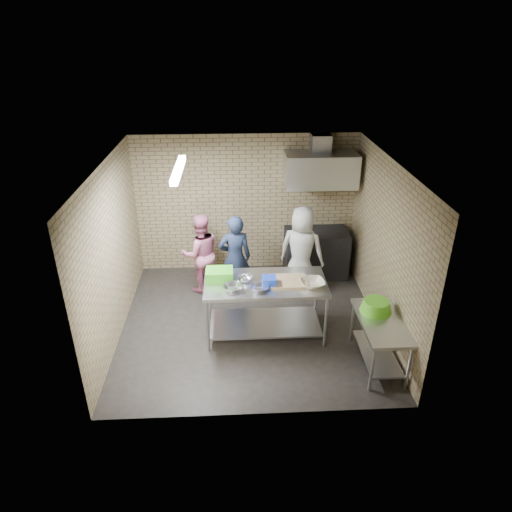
{
  "coord_description": "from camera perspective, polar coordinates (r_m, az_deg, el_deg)",
  "views": [
    {
      "loc": [
        -0.24,
        -6.32,
        4.48
      ],
      "look_at": [
        0.1,
        0.2,
        1.15
      ],
      "focal_mm": 32.25,
      "sensor_mm": 36.0,
      "label": 1
    }
  ],
  "objects": [
    {
      "name": "green_crate",
      "position": [
        7.08,
        -4.56,
        -2.31
      ],
      "size": [
        0.42,
        0.31,
        0.17
      ],
      "primitive_type": "cube",
      "color": "green",
      "rests_on": "prep_table"
    },
    {
      "name": "mixing_bowl_a",
      "position": [
        6.83,
        -2.91,
        -3.93
      ],
      "size": [
        0.33,
        0.33,
        0.07
      ],
      "primitive_type": "imported",
      "rotation": [
        0.0,
        0.0,
        0.14
      ],
      "color": "#B7BABF",
      "rests_on": "prep_table"
    },
    {
      "name": "bottle_green",
      "position": [
        8.81,
        10.7,
        10.31
      ],
      "size": [
        0.06,
        0.06,
        0.15
      ],
      "primitive_type": "cylinder",
      "color": "green",
      "rests_on": "wall_shelf"
    },
    {
      "name": "wall_shelf",
      "position": [
        8.81,
        9.68,
        9.74
      ],
      "size": [
        0.8,
        0.2,
        0.04
      ],
      "primitive_type": "cube",
      "color": "#3F2B19",
      "rests_on": "back_wall"
    },
    {
      "name": "ceramic_bowl",
      "position": [
        6.96,
        7.02,
        -3.37
      ],
      "size": [
        0.41,
        0.41,
        0.09
      ],
      "primitive_type": "imported",
      "rotation": [
        0.0,
        0.0,
        0.14
      ],
      "color": "beige",
      "rests_on": "prep_table"
    },
    {
      "name": "blue_tub",
      "position": [
        6.92,
        1.64,
        -3.16
      ],
      "size": [
        0.21,
        0.21,
        0.14
      ],
      "primitive_type": "cube",
      "color": "blue",
      "rests_on": "prep_table"
    },
    {
      "name": "side_counter",
      "position": [
        6.95,
        14.97,
        -10.28
      ],
      "size": [
        0.6,
        1.2,
        0.75
      ],
      "primitive_type": "cube",
      "color": "silver",
      "rests_on": "floor"
    },
    {
      "name": "stove",
      "position": [
        9.07,
        7.43,
        0.4
      ],
      "size": [
        1.2,
        0.7,
        0.9
      ],
      "primitive_type": "cube",
      "color": "black",
      "rests_on": "floor"
    },
    {
      "name": "range_hood",
      "position": [
        8.52,
        8.03,
        10.53
      ],
      "size": [
        1.3,
        0.6,
        0.6
      ],
      "primitive_type": "cube",
      "color": "silver",
      "rests_on": "back_wall"
    },
    {
      "name": "bottle_red",
      "position": [
        8.72,
        8.11,
        10.44
      ],
      "size": [
        0.07,
        0.07,
        0.18
      ],
      "primitive_type": "cylinder",
      "color": "#B22619",
      "rests_on": "wall_shelf"
    },
    {
      "name": "green_basin",
      "position": [
        6.88,
        14.68,
        -5.98
      ],
      "size": [
        0.46,
        0.46,
        0.17
      ],
      "primitive_type": null,
      "color": "#59C626",
      "rests_on": "side_counter"
    },
    {
      "name": "left_wall",
      "position": [
        7.29,
        -17.45,
        0.28
      ],
      "size": [
        0.06,
        4.0,
        2.7
      ],
      "primitive_type": "cube",
      "color": "#91825A",
      "rests_on": "ground"
    },
    {
      "name": "prep_table",
      "position": [
        7.28,
        1.13,
        -6.42
      ],
      "size": [
        1.87,
        0.94,
        0.94
      ],
      "primitive_type": "cube",
      "color": "silver",
      "rests_on": "floor"
    },
    {
      "name": "cutting_board",
      "position": [
        7.04,
        4.02,
        -3.13
      ],
      "size": [
        0.57,
        0.44,
        0.03
      ],
      "primitive_type": "cube",
      "color": "tan",
      "rests_on": "prep_table"
    },
    {
      "name": "mixing_bowl_b",
      "position": [
        7.05,
        -1.3,
        -2.85
      ],
      "size": [
        0.25,
        0.25,
        0.07
      ],
      "primitive_type": "imported",
      "rotation": [
        0.0,
        0.0,
        0.14
      ],
      "color": "silver",
      "rests_on": "prep_table"
    },
    {
      "name": "hood_duct",
      "position": [
        8.54,
        8.05,
        13.71
      ],
      "size": [
        0.35,
        0.3,
        0.3
      ],
      "primitive_type": "cube",
      "color": "#A5A8AD",
      "rests_on": "back_wall"
    },
    {
      "name": "man_navy",
      "position": [
        8.05,
        -2.62,
        -0.25
      ],
      "size": [
        0.63,
        0.46,
        1.59
      ],
      "primitive_type": "imported",
      "rotation": [
        0.0,
        0.0,
        3.28
      ],
      "color": "#151A35",
      "rests_on": "floor"
    },
    {
      "name": "mixing_bowl_c",
      "position": [
        6.82,
        0.46,
        -3.95
      ],
      "size": [
        0.3,
        0.3,
        0.07
      ],
      "primitive_type": "imported",
      "rotation": [
        0.0,
        0.0,
        0.14
      ],
      "color": "silver",
      "rests_on": "prep_table"
    },
    {
      "name": "front_wall",
      "position": [
        5.34,
        0.17,
        -8.86
      ],
      "size": [
        4.2,
        0.06,
        2.7
      ],
      "primitive_type": "cube",
      "color": "#91825A",
      "rests_on": "ground"
    },
    {
      "name": "ceiling",
      "position": [
        6.57,
        -0.8,
        11.3
      ],
      "size": [
        4.2,
        4.2,
        0.0
      ],
      "primitive_type": "plane",
      "rotation": [
        3.14,
        0.0,
        0.0
      ],
      "color": "black",
      "rests_on": "ground"
    },
    {
      "name": "woman_pink",
      "position": [
        8.37,
        -6.88,
        0.32
      ],
      "size": [
        0.86,
        0.75,
        1.49
      ],
      "primitive_type": "imported",
      "rotation": [
        0.0,
        0.0,
        3.44
      ],
      "color": "#CB6B90",
      "rests_on": "floor"
    },
    {
      "name": "floor",
      "position": [
        7.75,
        -0.67,
        -8.29
      ],
      "size": [
        4.2,
        4.2,
        0.0
      ],
      "primitive_type": "plane",
      "color": "black",
      "rests_on": "ground"
    },
    {
      "name": "back_wall",
      "position": [
        8.89,
        -1.26,
        6.41
      ],
      "size": [
        4.2,
        0.06,
        2.7
      ],
      "primitive_type": "cube",
      "color": "#91825A",
      "rests_on": "ground"
    },
    {
      "name": "fluorescent_fixture",
      "position": [
        6.63,
        -9.62,
        10.53
      ],
      "size": [
        0.1,
        1.25,
        0.08
      ],
      "primitive_type": "cube",
      "color": "white",
      "rests_on": "ceiling"
    },
    {
      "name": "woman_white",
      "position": [
        8.26,
        5.67,
        0.66
      ],
      "size": [
        0.95,
        0.8,
        1.66
      ],
      "primitive_type": "imported",
      "rotation": [
        0.0,
        0.0,
        2.74
      ],
      "color": "silver",
      "rests_on": "floor"
    },
    {
      "name": "right_wall",
      "position": [
        7.43,
        15.68,
        1.04
      ],
      "size": [
        0.06,
        4.0,
        2.7
      ],
      "primitive_type": "cube",
      "color": "#91825A",
      "rests_on": "ground"
    }
  ]
}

